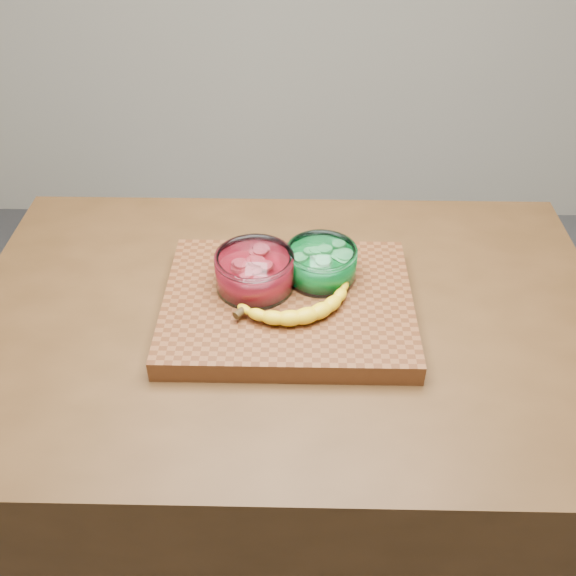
{
  "coord_description": "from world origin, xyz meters",
  "views": [
    {
      "loc": [
        0.02,
        -0.89,
        1.69
      ],
      "look_at": [
        0.0,
        0.0,
        0.96
      ],
      "focal_mm": 40.0,
      "sensor_mm": 36.0,
      "label": 1
    }
  ],
  "objects": [
    {
      "name": "bowl_green",
      "position": [
        0.06,
        0.06,
        0.97
      ],
      "size": [
        0.13,
        0.13,
        0.06
      ],
      "color": "white",
      "rests_on": "cutting_board"
    },
    {
      "name": "banana",
      "position": [
        0.01,
        -0.03,
        0.96
      ],
      "size": [
        0.23,
        0.14,
        0.03
      ],
      "primitive_type": null,
      "color": "yellow",
      "rests_on": "cutting_board"
    },
    {
      "name": "cutting_board",
      "position": [
        0.0,
        0.0,
        0.92
      ],
      "size": [
        0.45,
        0.35,
        0.04
      ],
      "primitive_type": "cube",
      "color": "brown",
      "rests_on": "counter"
    },
    {
      "name": "bowl_red",
      "position": [
        -0.06,
        0.03,
        0.97
      ],
      "size": [
        0.14,
        0.14,
        0.07
      ],
      "color": "white",
      "rests_on": "cutting_board"
    },
    {
      "name": "ground",
      "position": [
        0.0,
        0.0,
        0.0
      ],
      "size": [
        3.5,
        3.5,
        0.0
      ],
      "primitive_type": "plane",
      "color": "#4E4E52",
      "rests_on": "ground"
    },
    {
      "name": "counter",
      "position": [
        0.0,
        0.0,
        0.45
      ],
      "size": [
        1.2,
        0.8,
        0.9
      ],
      "primitive_type": "cube",
      "color": "#4B2F16",
      "rests_on": "ground"
    }
  ]
}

